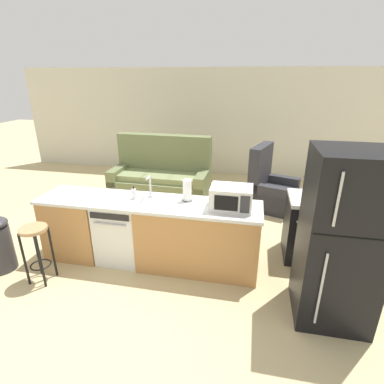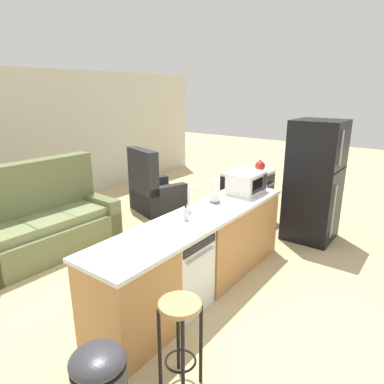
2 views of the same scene
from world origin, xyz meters
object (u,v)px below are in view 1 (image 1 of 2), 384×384
(couch, at_px, (162,178))
(armchair, at_px, (269,190))
(bar_stool, at_px, (36,243))
(dishwasher, at_px, (121,231))
(kettle, at_px, (336,197))
(stove_range, at_px, (314,228))
(soap_bottle, at_px, (134,194))
(microwave, at_px, (231,198))
(paper_towel_roll, at_px, (187,191))
(refrigerator, at_px, (340,240))

(couch, xyz_separation_m, armchair, (2.20, -0.12, -0.04))
(bar_stool, distance_m, couch, 3.11)
(dishwasher, distance_m, kettle, 2.86)
(bar_stool, bearing_deg, dishwasher, 40.43)
(stove_range, bearing_deg, armchair, 107.89)
(bar_stool, height_order, armchair, armchair)
(stove_range, xyz_separation_m, soap_bottle, (-2.39, -0.51, 0.52))
(microwave, bearing_deg, soap_bottle, 178.14)
(kettle, bearing_deg, soap_bottle, -171.50)
(bar_stool, xyz_separation_m, armchair, (2.85, 2.92, -0.19))
(paper_towel_roll, bearing_deg, soap_bottle, -172.93)
(armchair, bearing_deg, stove_range, -72.11)
(dishwasher, relative_size, bar_stool, 1.14)
(kettle, distance_m, armchair, 2.05)
(couch, bearing_deg, paper_towel_roll, -64.96)
(refrigerator, height_order, paper_towel_roll, refrigerator)
(dishwasher, distance_m, couch, 2.37)
(stove_range, distance_m, bar_stool, 3.61)
(paper_towel_roll, bearing_deg, refrigerator, -21.70)
(microwave, relative_size, paper_towel_roll, 1.77)
(dishwasher, bearing_deg, armchair, 47.48)
(dishwasher, bearing_deg, soap_bottle, 10.87)
(paper_towel_roll, xyz_separation_m, soap_bottle, (-0.69, -0.09, -0.07))
(paper_towel_roll, bearing_deg, dishwasher, -172.05)
(dishwasher, height_order, paper_towel_roll, paper_towel_roll)
(soap_bottle, relative_size, bar_stool, 0.24)
(microwave, distance_m, soap_bottle, 1.27)
(microwave, distance_m, paper_towel_roll, 0.59)
(dishwasher, xyz_separation_m, refrigerator, (2.60, -0.55, 0.49))
(couch, bearing_deg, soap_bottle, -81.42)
(bar_stool, relative_size, couch, 0.37)
(paper_towel_roll, relative_size, kettle, 1.38)
(bar_stool, bearing_deg, paper_towel_roll, 25.30)
(stove_range, relative_size, bar_stool, 1.22)
(paper_towel_roll, bearing_deg, microwave, -12.51)
(refrigerator, distance_m, couch, 4.04)
(microwave, distance_m, couch, 2.94)
(stove_range, xyz_separation_m, kettle, (0.17, -0.13, 0.53))
(refrigerator, distance_m, armchair, 2.90)
(kettle, bearing_deg, refrigerator, -99.85)
(kettle, distance_m, couch, 3.55)
(microwave, relative_size, bar_stool, 0.68)
(refrigerator, distance_m, kettle, 0.99)
(refrigerator, bearing_deg, kettle, 80.15)
(refrigerator, distance_m, bar_stool, 3.41)
(dishwasher, xyz_separation_m, soap_bottle, (0.21, 0.04, 0.55))
(stove_range, height_order, kettle, kettle)
(dishwasher, relative_size, stove_range, 0.93)
(stove_range, bearing_deg, soap_bottle, -168.00)
(microwave, height_order, couch, couch)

